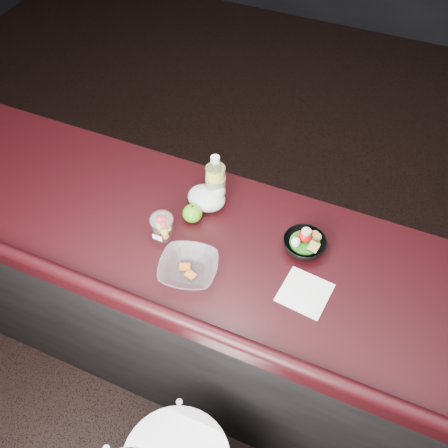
{
  "coord_description": "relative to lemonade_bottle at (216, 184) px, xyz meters",
  "views": [
    {
      "loc": [
        0.51,
        -0.73,
        2.47
      ],
      "look_at": [
        0.04,
        0.33,
        1.1
      ],
      "focal_mm": 40.0,
      "sensor_mm": 36.0,
      "label": 1
    }
  ],
  "objects": [
    {
      "name": "ground",
      "position": [
        0.06,
        -0.49,
        -1.12
      ],
      "size": [
        8.0,
        8.0,
        0.0
      ],
      "primitive_type": "plane",
      "color": "black",
      "rests_on": "ground"
    },
    {
      "name": "paper_napkin",
      "position": [
        0.45,
        -0.27,
        -0.1
      ],
      "size": [
        0.18,
        0.18,
        0.0
      ],
      "primitive_type": "cube",
      "rotation": [
        0.0,
        0.0,
        -0.11
      ],
      "color": "white",
      "rests_on": "counter"
    },
    {
      "name": "room_shell",
      "position": [
        0.06,
        -0.49,
        0.71
      ],
      "size": [
        8.0,
        8.0,
        8.0
      ],
      "color": "black",
      "rests_on": "ground"
    },
    {
      "name": "plastic_bag",
      "position": [
        -0.02,
        -0.03,
        -0.05
      ],
      "size": [
        0.15,
        0.12,
        0.11
      ],
      "color": "silver",
      "rests_on": "counter"
    },
    {
      "name": "snack_bowl",
      "position": [
        0.39,
        -0.09,
        -0.07
      ],
      "size": [
        0.18,
        0.18,
        0.09
      ],
      "rotation": [
        0.0,
        0.0,
        0.16
      ],
      "color": "black",
      "rests_on": "counter"
    },
    {
      "name": "takeout_bowl",
      "position": [
        0.05,
        -0.35,
        -0.07
      ],
      "size": [
        0.24,
        0.24,
        0.05
      ],
      "rotation": [
        0.0,
        0.0,
        0.22
      ],
      "color": "silver",
      "rests_on": "counter"
    },
    {
      "name": "fruit_cup",
      "position": [
        -0.1,
        -0.24,
        -0.04
      ],
      "size": [
        0.09,
        0.09,
        0.12
      ],
      "color": "white",
      "rests_on": "counter"
    },
    {
      "name": "green_apple",
      "position": [
        -0.04,
        -0.12,
        -0.06
      ],
      "size": [
        0.08,
        0.08,
        0.08
      ],
      "color": "#328C10",
      "rests_on": "counter"
    },
    {
      "name": "lemonade_bottle",
      "position": [
        0.0,
        0.0,
        0.0
      ],
      "size": [
        0.08,
        0.08,
        0.23
      ],
      "color": "gold",
      "rests_on": "counter"
    },
    {
      "name": "counter",
      "position": [
        0.06,
        -0.19,
        -0.61
      ],
      "size": [
        4.06,
        0.71,
        1.02
      ],
      "color": "black",
      "rests_on": "ground"
    }
  ]
}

